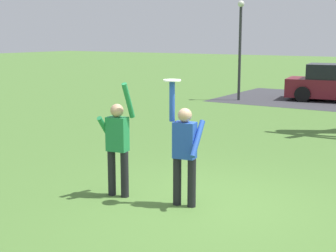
% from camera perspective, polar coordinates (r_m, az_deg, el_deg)
% --- Properties ---
extents(ground_plane, '(120.00, 120.00, 0.00)m').
position_cam_1_polar(ground_plane, '(8.39, 4.17, -9.08)').
color(ground_plane, '#4C7533').
extents(person_catcher, '(0.56, 0.49, 2.08)m').
position_cam_1_polar(person_catcher, '(8.04, 1.95, -2.63)').
color(person_catcher, black).
rests_on(person_catcher, ground_plane).
extents(person_defender, '(0.58, 0.49, 2.04)m').
position_cam_1_polar(person_defender, '(8.58, -5.89, -1.86)').
color(person_defender, black).
rests_on(person_defender, ground_plane).
extents(frisbee_disc, '(0.29, 0.29, 0.02)m').
position_cam_1_polar(frisbee_disc, '(7.95, 0.48, 5.34)').
color(frisbee_disc, white).
rests_on(frisbee_disc, person_catcher).
extents(parked_car_maroon, '(4.32, 2.49, 1.59)m').
position_cam_1_polar(parked_car_maroon, '(22.42, 18.89, 4.63)').
color(parked_car_maroon, maroon).
rests_on(parked_car_maroon, ground_plane).
extents(lamppost_by_lot, '(0.28, 0.28, 4.26)m').
position_cam_1_polar(lamppost_by_lot, '(21.61, 8.39, 9.82)').
color(lamppost_by_lot, '#2D2D33').
rests_on(lamppost_by_lot, ground_plane).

